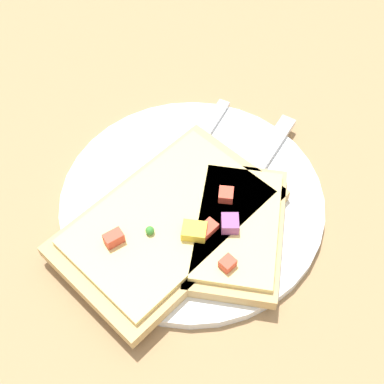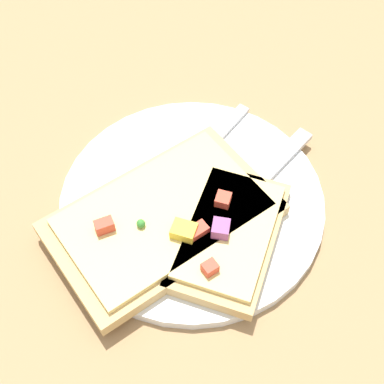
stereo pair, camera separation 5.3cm
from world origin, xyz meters
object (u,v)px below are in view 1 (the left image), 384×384
object	(u,v)px
fork	(178,175)
pizza_slice_main	(169,221)
pizza_slice_corner	(237,229)
knife	(249,179)
plate	(192,201)

from	to	relation	value
fork	pizza_slice_main	size ratio (longest dim) A/B	0.84
pizza_slice_corner	knife	bearing A→B (deg)	174.96
pizza_slice_main	plate	bearing A→B (deg)	-169.23
plate	knife	distance (m)	0.06
knife	pizza_slice_corner	bearing A→B (deg)	16.55
knife	pizza_slice_corner	distance (m)	0.07
fork	knife	size ratio (longest dim) A/B	0.93
plate	fork	size ratio (longest dim) A/B	1.28
plate	knife	xyz separation A→B (m)	(-0.03, 0.05, 0.01)
plate	knife	world-z (taller)	knife
pizza_slice_main	fork	bearing A→B (deg)	-143.28
plate	pizza_slice_main	xyz separation A→B (m)	(0.04, -0.01, 0.02)
fork	pizza_slice_main	distance (m)	0.06
knife	pizza_slice_corner	size ratio (longest dim) A/B	1.50
pizza_slice_corner	pizza_slice_main	bearing A→B (deg)	-87.95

